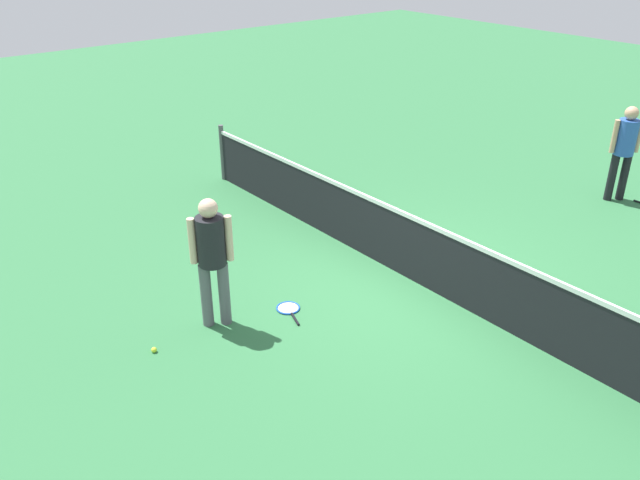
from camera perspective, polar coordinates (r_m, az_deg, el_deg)
ground_plane at (r=9.34m, az=7.97°, el=-3.43°), size 40.00×40.00×0.00m
court_net at (r=9.10m, az=8.16°, el=-0.70°), size 10.09×0.09×1.07m
player_near_side at (r=7.92m, az=-9.40°, el=-1.07°), size 0.46×0.50×1.70m
player_far_side at (r=12.63m, az=24.97°, el=7.45°), size 0.47×0.48×1.70m
tennis_racket_near_player at (r=8.59m, az=-2.73°, el=-6.01°), size 0.61×0.40×0.03m
tennis_ball_by_net at (r=8.05m, az=-14.24°, el=-9.24°), size 0.07×0.07×0.07m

